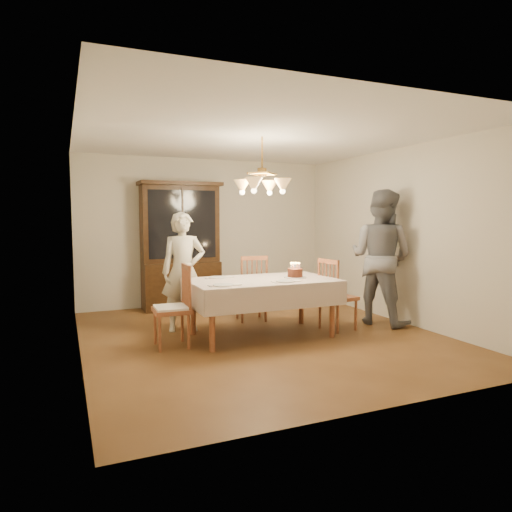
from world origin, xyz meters
name	(u,v)px	position (x,y,z in m)	size (l,w,h in m)	color
ground	(262,336)	(0.00, 0.00, 0.00)	(5.00, 5.00, 0.00)	brown
room_shell	(262,216)	(0.00, 0.00, 1.58)	(5.00, 5.00, 5.00)	white
dining_table	(262,285)	(0.00, 0.00, 0.68)	(1.90, 1.10, 0.76)	brown
china_hutch	(181,248)	(-0.54, 2.25, 1.04)	(1.38, 0.54, 2.16)	black
chair_far_side	(251,292)	(0.22, 0.90, 0.44)	(0.49, 0.48, 1.00)	brown
chair_left_end	(172,310)	(-1.20, -0.03, 0.45)	(0.44, 0.45, 1.00)	brown
chair_right_end	(337,298)	(1.11, -0.09, 0.44)	(0.49, 0.51, 1.00)	brown
elderly_woman	(183,272)	(-0.88, 0.71, 0.82)	(0.60, 0.39, 1.64)	beige
adult_in_grey	(381,257)	(1.90, -0.01, 0.98)	(0.96, 0.75, 1.97)	slate
birthday_cake	(295,274)	(0.47, -0.03, 0.82)	(0.30, 0.30, 0.21)	white
place_setting_near_left	(224,285)	(-0.63, -0.33, 0.77)	(0.40, 0.25, 0.02)	white
place_setting_near_right	(286,281)	(0.19, -0.33, 0.77)	(0.38, 0.23, 0.02)	white
place_setting_far_left	(219,277)	(-0.48, 0.35, 0.77)	(0.39, 0.24, 0.02)	white
chandelier	(262,186)	(0.00, 0.00, 1.98)	(0.62, 0.62, 0.73)	#BF8C3F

